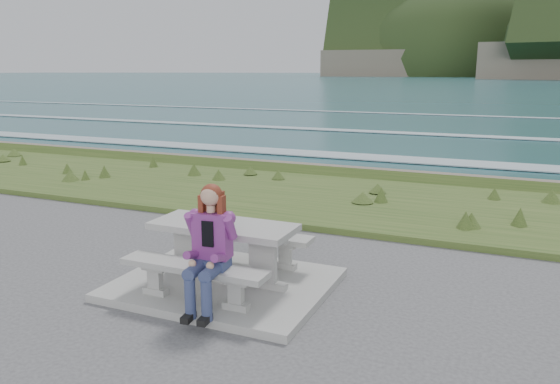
{
  "coord_description": "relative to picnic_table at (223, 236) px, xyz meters",
  "views": [
    {
      "loc": [
        3.23,
        -5.67,
        2.7
      ],
      "look_at": [
        0.25,
        1.2,
        1.02
      ],
      "focal_mm": 35.0,
      "sensor_mm": 36.0,
      "label": 1
    }
  ],
  "objects": [
    {
      "name": "shore_drop",
      "position": [
        -0.0,
        7.9,
        -0.68
      ],
      "size": [
        160.0,
        0.8,
        2.2
      ],
      "primitive_type": "cube",
      "color": "#706454",
      "rests_on": "ground"
    },
    {
      "name": "seated_woman",
      "position": [
        0.27,
        -0.83,
        -0.07
      ],
      "size": [
        0.45,
        0.72,
        1.4
      ],
      "rotation": [
        0.0,
        0.0,
        0.11
      ],
      "color": "navy",
      "rests_on": "concrete_slab"
    },
    {
      "name": "bench_landward",
      "position": [
        0.0,
        -0.7,
        -0.23
      ],
      "size": [
        1.8,
        0.35,
        0.45
      ],
      "color": "#9A9A95",
      "rests_on": "concrete_slab"
    },
    {
      "name": "bench_seaward",
      "position": [
        0.0,
        0.7,
        -0.23
      ],
      "size": [
        1.8,
        0.35,
        0.45
      ],
      "color": "#9A9A95",
      "rests_on": "concrete_slab"
    },
    {
      "name": "concrete_slab",
      "position": [
        -0.0,
        0.0,
        -0.63
      ],
      "size": [
        2.6,
        2.1,
        0.1
      ],
      "primitive_type": "cube",
      "color": "#9A9A95",
      "rests_on": "ground"
    },
    {
      "name": "grass_verge",
      "position": [
        -0.0,
        5.0,
        -0.68
      ],
      "size": [
        160.0,
        4.5,
        0.22
      ],
      "primitive_type": "cube",
      "color": "#2F491B",
      "rests_on": "ground"
    },
    {
      "name": "picnic_table",
      "position": [
        0.0,
        0.0,
        0.0
      ],
      "size": [
        1.8,
        0.75,
        0.75
      ],
      "color": "#9A9A95",
      "rests_on": "concrete_slab"
    },
    {
      "name": "ocean",
      "position": [
        -0.0,
        25.09,
        -2.42
      ],
      "size": [
        1600.0,
        1600.0,
        0.09
      ],
      "color": "#1F5058",
      "rests_on": "ground"
    }
  ]
}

